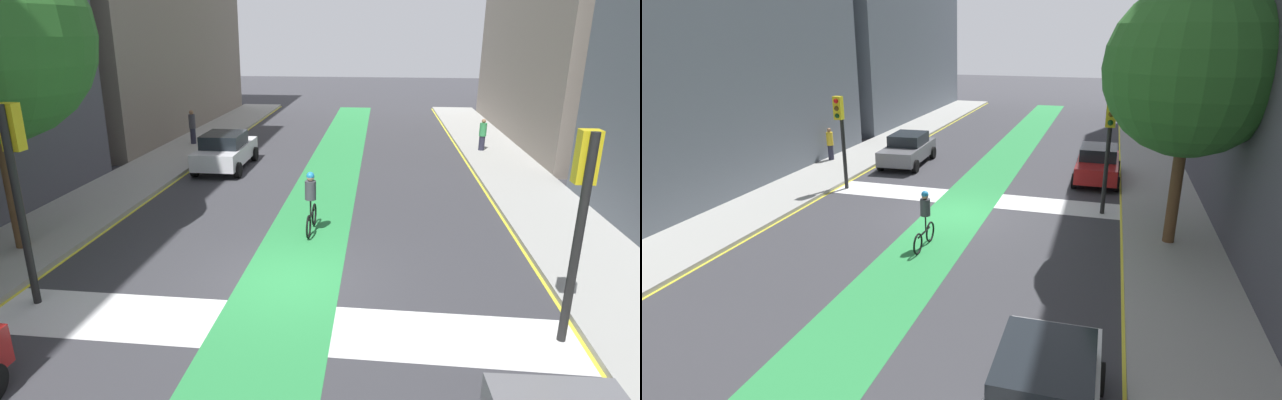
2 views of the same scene
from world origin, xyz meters
TOP-DOWN VIEW (x-y plane):
  - ground_plane at (0.00, 0.00)m, footprint 120.00×120.00m
  - bike_lane_paint at (0.02, 0.00)m, footprint 2.40×60.00m
  - crosswalk_band at (0.00, -2.00)m, footprint 12.00×1.80m
  - curb_stripe_left at (-6.00, 0.00)m, footprint 0.16×60.00m
  - sidewalk_right at (7.50, 0.00)m, footprint 3.00×60.00m
  - curb_stripe_right at (6.00, 0.00)m, footprint 0.16×60.00m
  - traffic_signal_near_right at (5.59, -1.71)m, footprint 0.35×0.52m
  - traffic_signal_near_left at (-5.27, -1.55)m, footprint 0.35×0.52m
  - car_white_left_far at (-4.56, 10.12)m, footprint 2.04×4.21m
  - cyclist_in_lane at (0.10, 3.12)m, footprint 0.32×1.73m
  - pedestrian_sidewalk_left_a at (-7.59, 14.37)m, footprint 0.34×0.34m
  - pedestrian_sidewalk_right_b at (6.97, 14.49)m, footprint 0.34×0.34m

SIDE VIEW (x-z plane):
  - ground_plane at x=0.00m, z-range 0.00..0.00m
  - crosswalk_band at x=0.00m, z-range 0.00..0.01m
  - bike_lane_paint at x=0.02m, z-range 0.00..0.01m
  - curb_stripe_left at x=-6.00m, z-range 0.00..0.01m
  - curb_stripe_right at x=6.00m, z-range 0.00..0.01m
  - sidewalk_right at x=7.50m, z-range 0.00..0.15m
  - car_white_left_far at x=-4.56m, z-range 0.02..1.59m
  - pedestrian_sidewalk_right_b at x=6.97m, z-range 0.16..1.68m
  - cyclist_in_lane at x=0.10m, z-range 0.04..1.90m
  - pedestrian_sidewalk_left_a at x=-7.59m, z-range 0.17..1.90m
  - traffic_signal_near_right at x=5.59m, z-range 0.82..4.83m
  - traffic_signal_near_left at x=-5.27m, z-range 0.86..5.14m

